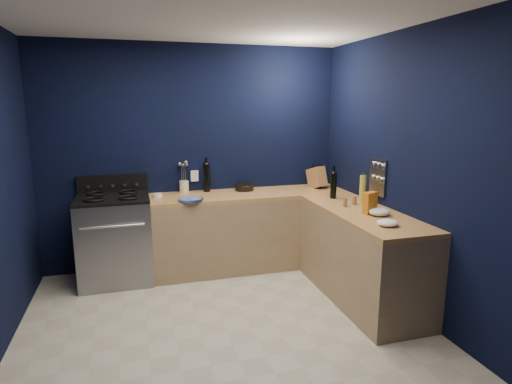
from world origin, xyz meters
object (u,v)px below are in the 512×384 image
object	(u,v)px
utensil_crock	(184,186)
crouton_bag	(370,203)
plate_stack	(190,200)
gas_range	(115,240)
knife_block	(317,178)

from	to	relation	value
utensil_crock	crouton_bag	distance (m)	2.17
plate_stack	utensil_crock	bearing A→B (deg)	90.89
gas_range	crouton_bag	bearing A→B (deg)	-27.36
crouton_bag	plate_stack	bearing A→B (deg)	125.96
utensil_crock	crouton_bag	size ratio (longest dim) A/B	0.65
gas_range	knife_block	distance (m)	2.48
plate_stack	utensil_crock	world-z (taller)	utensil_crock
utensil_crock	plate_stack	bearing A→B (deg)	-89.11
knife_block	crouton_bag	xyz separation A→B (m)	(-0.04, -1.32, -0.02)
utensil_crock	gas_range	bearing A→B (deg)	-161.27
gas_range	knife_block	size ratio (longest dim) A/B	3.74
gas_range	plate_stack	world-z (taller)	plate_stack
gas_range	plate_stack	xyz separation A→B (m)	(0.80, -0.22, 0.46)
plate_stack	crouton_bag	world-z (taller)	crouton_bag
utensil_crock	crouton_bag	world-z (taller)	crouton_bag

